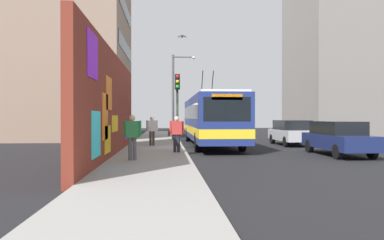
{
  "coord_description": "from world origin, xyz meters",
  "views": [
    {
      "loc": [
        -20.01,
        0.99,
        1.78
      ],
      "look_at": [
        -0.02,
        -0.44,
        1.62
      ],
      "focal_mm": 34.54,
      "sensor_mm": 36.0,
      "label": 1
    }
  ],
  "objects_px": {
    "pedestrian_at_curb": "(176,131)",
    "traffic_light": "(177,98)",
    "pedestrian_midblock": "(152,129)",
    "parked_car_silver": "(292,132)",
    "pedestrian_near_wall": "(132,133)",
    "parked_car_navy": "(338,137)",
    "street_lamp": "(176,91)",
    "city_bus": "(210,118)"
  },
  "relations": [
    {
      "from": "pedestrian_near_wall",
      "to": "pedestrian_midblock",
      "type": "relative_size",
      "value": 1.04
    },
    {
      "from": "pedestrian_at_curb",
      "to": "traffic_light",
      "type": "distance_m",
      "value": 3.7
    },
    {
      "from": "city_bus",
      "to": "pedestrian_midblock",
      "type": "xyz_separation_m",
      "value": [
        -1.7,
        3.58,
        -0.6
      ]
    },
    {
      "from": "parked_car_silver",
      "to": "pedestrian_midblock",
      "type": "bearing_deg",
      "value": 100.63
    },
    {
      "from": "pedestrian_at_curb",
      "to": "traffic_light",
      "type": "relative_size",
      "value": 0.41
    },
    {
      "from": "street_lamp",
      "to": "traffic_light",
      "type": "bearing_deg",
      "value": 179.11
    },
    {
      "from": "pedestrian_near_wall",
      "to": "pedestrian_midblock",
      "type": "xyz_separation_m",
      "value": [
        7.15,
        -0.48,
        -0.04
      ]
    },
    {
      "from": "pedestrian_near_wall",
      "to": "street_lamp",
      "type": "relative_size",
      "value": 0.28
    },
    {
      "from": "parked_car_silver",
      "to": "pedestrian_midblock",
      "type": "xyz_separation_m",
      "value": [
        -1.65,
        8.78,
        0.29
      ]
    },
    {
      "from": "parked_car_silver",
      "to": "traffic_light",
      "type": "xyz_separation_m",
      "value": [
        -2.48,
        7.35,
        2.03
      ]
    },
    {
      "from": "pedestrian_at_curb",
      "to": "pedestrian_midblock",
      "type": "relative_size",
      "value": 1.01
    },
    {
      "from": "parked_car_silver",
      "to": "pedestrian_at_curb",
      "type": "xyz_separation_m",
      "value": [
        -5.74,
        7.49,
        0.29
      ]
    },
    {
      "from": "parked_car_silver",
      "to": "pedestrian_near_wall",
      "type": "bearing_deg",
      "value": 133.56
    },
    {
      "from": "parked_car_silver",
      "to": "traffic_light",
      "type": "relative_size",
      "value": 1.05
    },
    {
      "from": "city_bus",
      "to": "parked_car_silver",
      "type": "xyz_separation_m",
      "value": [
        -0.05,
        -5.2,
        -0.88
      ]
    },
    {
      "from": "pedestrian_near_wall",
      "to": "street_lamp",
      "type": "distance_m",
      "value": 13.38
    },
    {
      "from": "city_bus",
      "to": "street_lamp",
      "type": "height_order",
      "value": "street_lamp"
    },
    {
      "from": "pedestrian_midblock",
      "to": "traffic_light",
      "type": "relative_size",
      "value": 0.41
    },
    {
      "from": "pedestrian_near_wall",
      "to": "pedestrian_midblock",
      "type": "bearing_deg",
      "value": -3.8
    },
    {
      "from": "pedestrian_at_curb",
      "to": "traffic_light",
      "type": "xyz_separation_m",
      "value": [
        3.26,
        -0.14,
        1.74
      ]
    },
    {
      "from": "city_bus",
      "to": "parked_car_silver",
      "type": "height_order",
      "value": "city_bus"
    },
    {
      "from": "parked_car_silver",
      "to": "pedestrian_near_wall",
      "type": "relative_size",
      "value": 2.47
    },
    {
      "from": "city_bus",
      "to": "pedestrian_midblock",
      "type": "height_order",
      "value": "city_bus"
    },
    {
      "from": "parked_car_silver",
      "to": "traffic_light",
      "type": "distance_m",
      "value": 8.02
    },
    {
      "from": "pedestrian_at_curb",
      "to": "parked_car_navy",
      "type": "bearing_deg",
      "value": -93.89
    },
    {
      "from": "traffic_light",
      "to": "street_lamp",
      "type": "xyz_separation_m",
      "value": [
        6.66,
        -0.1,
        0.86
      ]
    },
    {
      "from": "pedestrian_midblock",
      "to": "traffic_light",
      "type": "distance_m",
      "value": 2.4
    },
    {
      "from": "pedestrian_at_curb",
      "to": "pedestrian_midblock",
      "type": "distance_m",
      "value": 4.29
    },
    {
      "from": "street_lamp",
      "to": "parked_car_silver",
      "type": "bearing_deg",
      "value": -119.95
    },
    {
      "from": "pedestrian_midblock",
      "to": "parked_car_navy",
      "type": "bearing_deg",
      "value": -117.67
    },
    {
      "from": "pedestrian_at_curb",
      "to": "pedestrian_midblock",
      "type": "height_order",
      "value": "pedestrian_at_curb"
    },
    {
      "from": "parked_car_silver",
      "to": "pedestrian_at_curb",
      "type": "height_order",
      "value": "pedestrian_at_curb"
    },
    {
      "from": "parked_car_silver",
      "to": "pedestrian_midblock",
      "type": "height_order",
      "value": "pedestrian_midblock"
    },
    {
      "from": "parked_car_navy",
      "to": "pedestrian_midblock",
      "type": "relative_size",
      "value": 2.81
    },
    {
      "from": "pedestrian_midblock",
      "to": "city_bus",
      "type": "bearing_deg",
      "value": -64.62
    },
    {
      "from": "parked_car_navy",
      "to": "pedestrian_at_curb",
      "type": "distance_m",
      "value": 7.51
    },
    {
      "from": "street_lamp",
      "to": "city_bus",
      "type": "bearing_deg",
      "value": -153.63
    },
    {
      "from": "traffic_light",
      "to": "street_lamp",
      "type": "height_order",
      "value": "street_lamp"
    },
    {
      "from": "pedestrian_midblock",
      "to": "traffic_light",
      "type": "bearing_deg",
      "value": -120.25
    },
    {
      "from": "parked_car_silver",
      "to": "pedestrian_midblock",
      "type": "distance_m",
      "value": 8.93
    },
    {
      "from": "parked_car_navy",
      "to": "pedestrian_near_wall",
      "type": "distance_m",
      "value": 9.6
    },
    {
      "from": "pedestrian_near_wall",
      "to": "parked_car_silver",
      "type": "bearing_deg",
      "value": -46.44
    }
  ]
}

